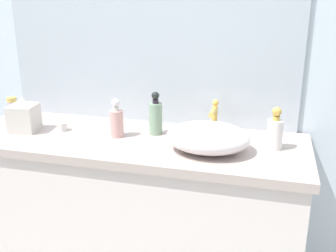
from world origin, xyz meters
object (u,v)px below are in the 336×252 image
Objects in this scene: spray_can at (13,109)px; sink_basin at (208,137)px; tissue_box at (24,116)px; candle_jar at (63,127)px; lotion_bottle at (156,116)px; perfume_bottle at (275,132)px; soap_dispenser at (116,121)px.

sink_basin is at bearing -8.21° from spray_can.
candle_jar is at bearing 15.57° from tissue_box.
tissue_box is at bearing 178.44° from sink_basin.
lotion_bottle is 0.54m from perfume_bottle.
perfume_bottle is at bearing 19.29° from sink_basin.
sink_basin is 0.89m from tissue_box.
perfume_bottle is 0.99m from candle_jar.
sink_basin is 7.48× the size of candle_jar.
soap_dispenser is 0.98× the size of perfume_bottle.
lotion_bottle reaches higher than tissue_box.
candle_jar is at bearing -178.76° from perfume_bottle.
perfume_bottle reaches higher than spray_can.
spray_can is at bearing 177.54° from perfume_bottle.
sink_basin is 0.72m from candle_jar.
tissue_box is at bearing -176.56° from perfume_bottle.
soap_dispenser is 0.71m from perfume_bottle.
lotion_bottle reaches higher than sink_basin.
soap_dispenser is 0.88× the size of lotion_bottle.
candle_jar is (-0.45, -0.07, -0.07)m from lotion_bottle.
lotion_bottle is at bearing -0.49° from spray_can.
spray_can is 0.74× the size of tissue_box.
candle_jar is (0.33, -0.08, -0.04)m from spray_can.
sink_basin reaches higher than candle_jar.
sink_basin is 2.83× the size of spray_can.
sink_basin is at bearing -1.56° from tissue_box.
tissue_box is at bearing -169.10° from lotion_bottle.
tissue_box is at bearing -164.43° from candle_jar.
tissue_box is 0.19m from candle_jar.
lotion_bottle is at bearing 151.98° from sink_basin.
tissue_box is 3.58× the size of candle_jar.
soap_dispenser is 0.62m from spray_can.
sink_basin is at bearing -5.79° from candle_jar.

